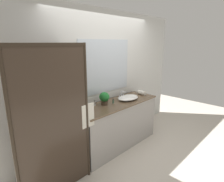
{
  "coord_description": "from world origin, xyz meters",
  "views": [
    {
      "loc": [
        -2.5,
        -2.27,
        2.0
      ],
      "look_at": [
        -0.15,
        0.0,
        1.15
      ],
      "focal_mm": 29.98,
      "sensor_mm": 36.0,
      "label": 1
    }
  ],
  "objects_px": {
    "faucet": "(122,96)",
    "amenity_bottle_lotion": "(87,111)",
    "sink_basin": "(128,98)",
    "amenity_bottle_body_wash": "(95,103)",
    "amenity_bottle_shampoo": "(113,101)",
    "soap_dish": "(85,108)",
    "rolled_towel_near_edge": "(142,93)",
    "potted_plant": "(104,98)"
  },
  "relations": [
    {
      "from": "faucet",
      "to": "amenity_bottle_lotion",
      "type": "relative_size",
      "value": 2.12
    },
    {
      "from": "amenity_bottle_body_wash",
      "to": "rolled_towel_near_edge",
      "type": "relative_size",
      "value": 0.48
    },
    {
      "from": "sink_basin",
      "to": "faucet",
      "type": "distance_m",
      "value": 0.17
    },
    {
      "from": "amenity_bottle_lotion",
      "to": "amenity_bottle_body_wash",
      "type": "bearing_deg",
      "value": 29.46
    },
    {
      "from": "faucet",
      "to": "potted_plant",
      "type": "relative_size",
      "value": 0.73
    },
    {
      "from": "amenity_bottle_lotion",
      "to": "amenity_bottle_shampoo",
      "type": "bearing_deg",
      "value": 3.34
    },
    {
      "from": "sink_basin",
      "to": "amenity_bottle_lotion",
      "type": "distance_m",
      "value": 1.04
    },
    {
      "from": "sink_basin",
      "to": "amenity_bottle_shampoo",
      "type": "height_order",
      "value": "amenity_bottle_shampoo"
    },
    {
      "from": "soap_dish",
      "to": "amenity_bottle_body_wash",
      "type": "xyz_separation_m",
      "value": [
        0.23,
        0.01,
        0.03
      ]
    },
    {
      "from": "faucet",
      "to": "amenity_bottle_lotion",
      "type": "height_order",
      "value": "faucet"
    },
    {
      "from": "soap_dish",
      "to": "amenity_bottle_shampoo",
      "type": "xyz_separation_m",
      "value": [
        0.55,
        -0.14,
        0.02
      ]
    },
    {
      "from": "sink_basin",
      "to": "rolled_towel_near_edge",
      "type": "height_order",
      "value": "rolled_towel_near_edge"
    },
    {
      "from": "faucet",
      "to": "amenity_bottle_lotion",
      "type": "bearing_deg",
      "value": -171.14
    },
    {
      "from": "potted_plant",
      "to": "amenity_bottle_body_wash",
      "type": "xyz_separation_m",
      "value": [
        -0.16,
        0.09,
        -0.09
      ]
    },
    {
      "from": "amenity_bottle_shampoo",
      "to": "amenity_bottle_lotion",
      "type": "xyz_separation_m",
      "value": [
        -0.66,
        -0.04,
        -0.0
      ]
    },
    {
      "from": "amenity_bottle_body_wash",
      "to": "amenity_bottle_shampoo",
      "type": "height_order",
      "value": "amenity_bottle_body_wash"
    },
    {
      "from": "amenity_bottle_body_wash",
      "to": "amenity_bottle_shampoo",
      "type": "relative_size",
      "value": 1.11
    },
    {
      "from": "amenity_bottle_shampoo",
      "to": "soap_dish",
      "type": "bearing_deg",
      "value": 165.73
    },
    {
      "from": "faucet",
      "to": "rolled_towel_near_edge",
      "type": "height_order",
      "value": "faucet"
    },
    {
      "from": "faucet",
      "to": "potted_plant",
      "type": "distance_m",
      "value": 0.56
    },
    {
      "from": "amenity_bottle_body_wash",
      "to": "rolled_towel_near_edge",
      "type": "distance_m",
      "value": 1.2
    },
    {
      "from": "faucet",
      "to": "rolled_towel_near_edge",
      "type": "bearing_deg",
      "value": -18.06
    },
    {
      "from": "sink_basin",
      "to": "faucet",
      "type": "bearing_deg",
      "value": 90.0
    },
    {
      "from": "sink_basin",
      "to": "potted_plant",
      "type": "distance_m",
      "value": 0.57
    },
    {
      "from": "soap_dish",
      "to": "amenity_bottle_body_wash",
      "type": "relative_size",
      "value": 1.09
    },
    {
      "from": "sink_basin",
      "to": "amenity_bottle_body_wash",
      "type": "xyz_separation_m",
      "value": [
        -0.71,
        0.2,
        0.0
      ]
    },
    {
      "from": "amenity_bottle_lotion",
      "to": "soap_dish",
      "type": "bearing_deg",
      "value": 58.72
    },
    {
      "from": "amenity_bottle_shampoo",
      "to": "rolled_towel_near_edge",
      "type": "relative_size",
      "value": 0.43
    },
    {
      "from": "sink_basin",
      "to": "rolled_towel_near_edge",
      "type": "distance_m",
      "value": 0.48
    },
    {
      "from": "amenity_bottle_lotion",
      "to": "rolled_towel_near_edge",
      "type": "relative_size",
      "value": 0.42
    },
    {
      "from": "faucet",
      "to": "amenity_bottle_lotion",
      "type": "distance_m",
      "value": 1.05
    },
    {
      "from": "faucet",
      "to": "amenity_bottle_shampoo",
      "type": "height_order",
      "value": "faucet"
    },
    {
      "from": "amenity_bottle_body_wash",
      "to": "sink_basin",
      "type": "bearing_deg",
      "value": -15.95
    },
    {
      "from": "soap_dish",
      "to": "amenity_bottle_shampoo",
      "type": "distance_m",
      "value": 0.57
    },
    {
      "from": "amenity_bottle_body_wash",
      "to": "amenity_bottle_shampoo",
      "type": "distance_m",
      "value": 0.36
    },
    {
      "from": "soap_dish",
      "to": "potted_plant",
      "type": "bearing_deg",
      "value": -11.44
    },
    {
      "from": "soap_dish",
      "to": "amenity_bottle_body_wash",
      "type": "bearing_deg",
      "value": 2.67
    },
    {
      "from": "amenity_bottle_shampoo",
      "to": "potted_plant",
      "type": "bearing_deg",
      "value": 159.57
    },
    {
      "from": "potted_plant",
      "to": "amenity_bottle_shampoo",
      "type": "height_order",
      "value": "potted_plant"
    },
    {
      "from": "potted_plant",
      "to": "amenity_bottle_lotion",
      "type": "distance_m",
      "value": 0.51
    },
    {
      "from": "amenity_bottle_shampoo",
      "to": "rolled_towel_near_edge",
      "type": "xyz_separation_m",
      "value": [
        0.86,
        -0.03,
        0.01
      ]
    },
    {
      "from": "sink_basin",
      "to": "rolled_towel_near_edge",
      "type": "bearing_deg",
      "value": 2.21
    }
  ]
}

